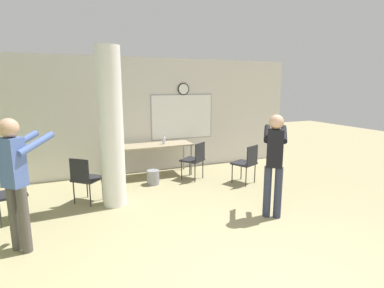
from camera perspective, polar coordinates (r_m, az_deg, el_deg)
wall_back at (r=7.52m, az=-8.47°, el=5.32°), size 8.00×0.15×2.80m
support_pillar at (r=5.41m, az=-15.12°, el=2.85°), size 0.42×0.42×2.80m
folding_table at (r=7.14m, az=-7.19°, el=-0.51°), size 1.80×0.64×0.77m
bottle_on_table at (r=7.14m, az=-5.37°, el=0.67°), size 0.08×0.08×0.22m
waste_bin at (r=6.67m, az=-7.44°, el=-6.30°), size 0.28×0.28×0.31m
chair_table_right at (r=6.86m, az=0.57°, el=-2.65°), size 0.61×0.61×0.87m
chair_near_pillar at (r=5.81m, az=-19.73°, el=-5.88°), size 0.62×0.62×0.87m
chair_mid_room at (r=6.67m, az=10.39°, el=-3.24°), size 0.58×0.58×0.87m
chair_by_left_wall at (r=5.58m, az=-32.10°, el=-7.67°), size 0.54×0.54×0.87m
person_watching_back at (r=4.41m, az=-30.49°, el=-5.07°), size 0.66×0.68×1.75m
person_playing_side at (r=4.98m, az=15.42°, el=-2.56°), size 0.62×0.69×1.70m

